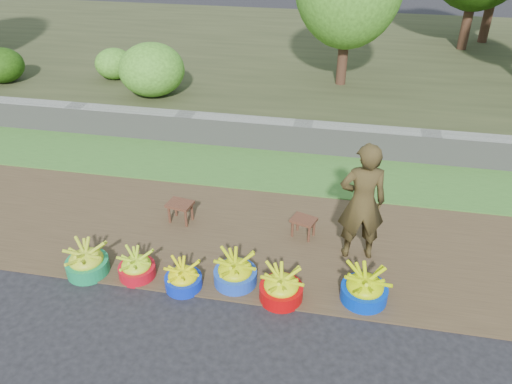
% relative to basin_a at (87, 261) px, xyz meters
% --- Properties ---
extents(ground_plane, '(120.00, 120.00, 0.00)m').
position_rel_basin_a_xyz_m(ground_plane, '(2.28, -0.17, -0.18)').
color(ground_plane, black).
rests_on(ground_plane, ground).
extents(dirt_shoulder, '(80.00, 2.50, 0.02)m').
position_rel_basin_a_xyz_m(dirt_shoulder, '(2.28, 1.08, -0.17)').
color(dirt_shoulder, '#4A3925').
rests_on(dirt_shoulder, ground).
extents(grass_verge, '(80.00, 1.50, 0.04)m').
position_rel_basin_a_xyz_m(grass_verge, '(2.28, 3.08, -0.16)').
color(grass_verge, '#40762B').
rests_on(grass_verge, ground).
extents(retaining_wall, '(80.00, 0.35, 0.55)m').
position_rel_basin_a_xyz_m(retaining_wall, '(2.28, 3.93, 0.10)').
color(retaining_wall, gray).
rests_on(retaining_wall, ground).
extents(earth_bank, '(80.00, 10.00, 0.50)m').
position_rel_basin_a_xyz_m(earth_bank, '(2.28, 8.83, 0.07)').
color(earth_bank, '#393F22').
rests_on(earth_bank, ground).
extents(basin_a, '(0.53, 0.53, 0.40)m').
position_rel_basin_a_xyz_m(basin_a, '(0.00, 0.00, 0.00)').
color(basin_a, '#15854D').
rests_on(basin_a, ground).
extents(basin_b, '(0.46, 0.46, 0.34)m').
position_rel_basin_a_xyz_m(basin_b, '(0.64, 0.05, -0.02)').
color(basin_b, red).
rests_on(basin_b, ground).
extents(basin_c, '(0.45, 0.45, 0.34)m').
position_rel_basin_a_xyz_m(basin_c, '(1.28, -0.03, -0.03)').
color(basin_c, '#0A28C2').
rests_on(basin_c, ground).
extents(basin_d, '(0.53, 0.53, 0.40)m').
position_rel_basin_a_xyz_m(basin_d, '(1.88, 0.16, -0.00)').
color(basin_d, blue).
rests_on(basin_d, ground).
extents(basin_e, '(0.52, 0.52, 0.39)m').
position_rel_basin_a_xyz_m(basin_e, '(2.47, 0.00, -0.00)').
color(basin_e, '#B90508').
rests_on(basin_e, ground).
extents(basin_f, '(0.55, 0.55, 0.41)m').
position_rel_basin_a_xyz_m(basin_f, '(3.43, 0.16, 0.01)').
color(basin_f, '#0032C4').
rests_on(basin_f, ground).
extents(stool_left, '(0.40, 0.33, 0.31)m').
position_rel_basin_a_xyz_m(stool_left, '(0.81, 1.29, 0.09)').
color(stool_left, '#4F2B1C').
rests_on(stool_left, dirt_shoulder).
extents(stool_right, '(0.39, 0.34, 0.29)m').
position_rel_basin_a_xyz_m(stool_right, '(2.59, 1.27, 0.07)').
color(stool_right, '#4F2B1C').
rests_on(stool_right, dirt_shoulder).
extents(vendor_woman, '(0.65, 0.49, 1.63)m').
position_rel_basin_a_xyz_m(vendor_woman, '(3.33, 0.99, 0.66)').
color(vendor_woman, black).
rests_on(vendor_woman, dirt_shoulder).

